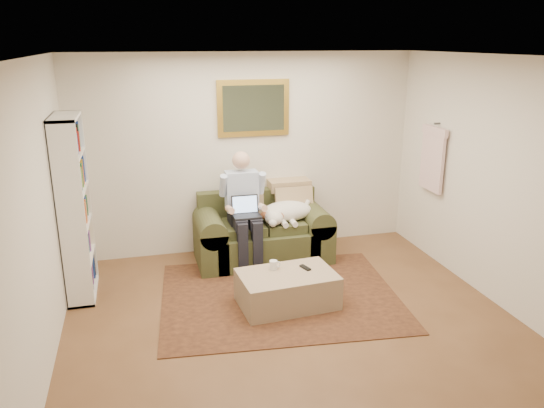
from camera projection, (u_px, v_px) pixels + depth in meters
name	position (u px, v px, depth m)	size (l,w,h in m)	color
room_shell	(295.00, 200.00, 4.98)	(4.51, 5.00, 2.61)	brown
rug	(280.00, 296.00, 5.91)	(2.59, 2.07, 0.01)	#311B13
sofa	(262.00, 237.00, 6.85)	(1.70, 0.86, 1.02)	#3D4524
seated_man	(245.00, 211.00, 6.52)	(0.56, 0.80, 1.43)	#8CA2D8
laptop	(246.00, 210.00, 6.45)	(0.33, 0.26, 0.24)	black
sleeping_dog	(287.00, 211.00, 6.74)	(0.70, 0.44, 0.26)	white
ottoman	(287.00, 289.00, 5.67)	(1.01, 0.64, 0.37)	tan
coffee_mug	(273.00, 265.00, 5.70)	(0.08, 0.08, 0.10)	white
tv_remote	(305.00, 268.00, 5.74)	(0.05, 0.15, 0.02)	black
bookshelf	(74.00, 208.00, 5.71)	(0.28, 0.80, 2.00)	white
wall_mirror	(253.00, 108.00, 6.78)	(0.94, 0.04, 0.72)	gold
hanging_shirt	(433.00, 155.00, 6.64)	(0.06, 0.52, 0.90)	beige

